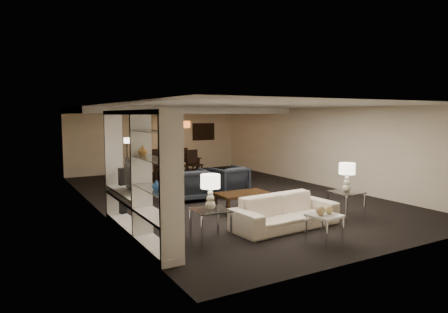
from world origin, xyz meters
The scene contains 35 objects.
floor centered at (0.00, 0.00, 0.00)m, with size 11.00×11.00×0.00m, color black.
ceiling centered at (0.00, 0.00, 2.50)m, with size 7.00×11.00×0.02m, color silver.
wall_back centered at (0.00, 5.50, 1.25)m, with size 7.00×0.02×2.50m, color beige.
wall_front centered at (0.00, -5.50, 1.25)m, with size 7.00×0.02×2.50m, color beige.
wall_left centered at (-3.50, 0.00, 1.25)m, with size 0.02×11.00×2.50m, color beige.
wall_right centered at (3.50, 0.00, 1.25)m, with size 0.02×11.00×2.50m, color beige.
ceiling_soffit centered at (0.00, 3.50, 2.40)m, with size 7.00×4.00×0.20m, color silver.
curtains centered at (-0.90, 5.42, 1.20)m, with size 1.50×0.12×2.40m, color beige.
door centered at (0.70, 5.47, 1.05)m, with size 0.90×0.05×2.10m, color silver.
painting centered at (2.10, 5.46, 1.55)m, with size 0.95×0.04×0.65m, color #142D38.
media_unit centered at (-3.31, -2.60, 1.18)m, with size 0.38×3.40×2.35m, color white, non-canonical shape.
pendant_light centered at (0.30, 3.50, 1.92)m, with size 0.52×0.52×0.24m, color #D8591E.
sofa centered at (-0.54, -3.45, 0.33)m, with size 2.24×0.88×0.65m, color beige.
coffee_table centered at (-0.54, -1.85, 0.22)m, with size 1.23×0.72×0.44m, color black, non-canonical shape.
armchair_left centered at (-1.14, -0.15, 0.42)m, with size 0.89×0.92×0.83m, color black.
armchair_right centered at (0.06, -0.15, 0.42)m, with size 0.89×0.92×0.83m, color black.
side_table_left centered at (-2.24, -3.45, 0.29)m, with size 0.62×0.62×0.57m, color silver, non-canonical shape.
side_table_right centered at (1.16, -3.45, 0.29)m, with size 0.62×0.62×0.57m, color white, non-canonical shape.
table_lamp_left centered at (-2.24, -3.45, 0.89)m, with size 0.35×0.35×0.64m, color beige, non-canonical shape.
table_lamp_right centered at (1.16, -3.45, 0.89)m, with size 0.35×0.35×0.64m, color beige, non-canonical shape.
marble_table centered at (-0.54, -4.55, 0.26)m, with size 0.51×0.51×0.51m, color silver, non-canonical shape.
gold_gourd_a centered at (-0.64, -4.55, 0.59)m, with size 0.16×0.16×0.16m, color tan.
gold_gourd_b centered at (-0.44, -4.55, 0.58)m, with size 0.14×0.14×0.14m, color tan.
television centered at (-3.28, -1.96, 1.06)m, with size 0.14×1.07×0.62m, color black.
vase_blue centered at (-3.31, -3.62, 1.14)m, with size 0.15×0.15×0.16m, color #2553A1.
vase_amber centered at (-3.31, -2.96, 1.65)m, with size 0.17×0.17×0.17m, color #B17D3B.
floor_speaker centered at (-3.20, -1.16, 0.56)m, with size 0.12×0.12×1.12m, color black.
dining_table centered at (0.01, 3.83, 0.34)m, with size 1.93×1.08×0.68m, color black.
chair_nl centered at (-0.59, 3.18, 0.50)m, with size 0.47×0.47×1.01m, color black, non-canonical shape.
chair_nm centered at (0.01, 3.18, 0.50)m, with size 0.47×0.47×1.01m, color black, non-canonical shape.
chair_nr centered at (0.61, 3.18, 0.50)m, with size 0.47×0.47×1.01m, color black, non-canonical shape.
chair_fl centered at (-0.59, 4.48, 0.50)m, with size 0.47×0.47×1.01m, color black, non-canonical shape.
chair_fm centered at (0.01, 4.48, 0.50)m, with size 0.47×0.47×1.01m, color black, non-canonical shape.
chair_fr centered at (0.61, 4.48, 0.50)m, with size 0.47×0.47×1.01m, color black, non-canonical shape.
floor_lamp centered at (-1.59, 4.06, 0.74)m, with size 0.21×0.21×1.47m, color black, non-canonical shape.
Camera 1 is at (-5.50, -9.67, 2.27)m, focal length 32.00 mm.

